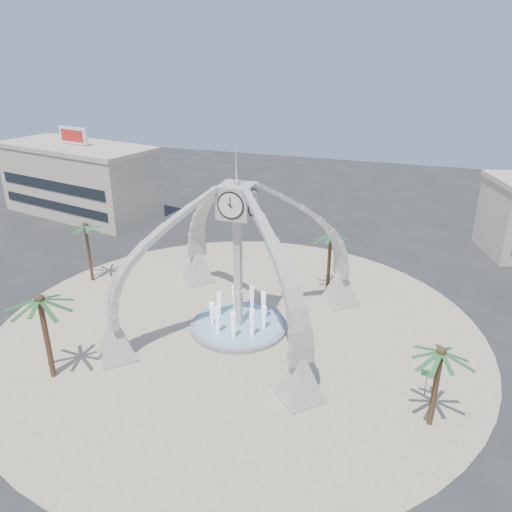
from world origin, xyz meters
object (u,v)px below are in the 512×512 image
(fountain, at_px, (239,325))
(palm_east, at_px, (441,353))
(palm_south, at_px, (39,300))
(clock_tower, at_px, (238,257))
(palm_west, at_px, (85,226))
(street_sign, at_px, (427,377))
(palm_north, at_px, (331,236))

(fountain, height_order, palm_east, palm_east)
(palm_south, bearing_deg, palm_east, 8.37)
(clock_tower, bearing_deg, palm_west, 167.76)
(palm_east, bearing_deg, fountain, 156.20)
(palm_east, relative_size, palm_west, 0.92)
(palm_south, xyz_separation_m, street_sign, (25.00, 6.19, -4.40))
(clock_tower, distance_m, palm_east, 16.80)
(clock_tower, bearing_deg, palm_south, -133.85)
(fountain, height_order, street_sign, fountain)
(palm_north, bearing_deg, street_sign, -54.90)
(street_sign, bearing_deg, clock_tower, 176.73)
(fountain, xyz_separation_m, palm_south, (-10.09, -10.50, 5.83))
(palm_west, relative_size, street_sign, 2.72)
(clock_tower, height_order, street_sign, clock_tower)
(palm_south, bearing_deg, palm_west, 116.54)
(clock_tower, bearing_deg, palm_north, 57.85)
(palm_north, distance_m, palm_south, 24.97)
(palm_east, distance_m, street_sign, 4.33)
(clock_tower, bearing_deg, palm_east, -23.80)
(palm_south, bearing_deg, palm_north, 51.06)
(palm_west, bearing_deg, fountain, -12.24)
(palm_north, xyz_separation_m, palm_south, (-15.70, -19.42, 0.30))
(palm_west, distance_m, palm_south, 15.92)
(fountain, height_order, palm_south, palm_south)
(palm_north, bearing_deg, palm_south, -128.94)
(clock_tower, relative_size, fountain, 2.24)
(fountain, bearing_deg, palm_west, 167.76)
(palm_north, relative_size, palm_south, 0.95)
(palm_north, bearing_deg, palm_west, -167.19)
(clock_tower, bearing_deg, fountain, 90.00)
(clock_tower, height_order, palm_south, clock_tower)
(fountain, bearing_deg, street_sign, -16.15)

